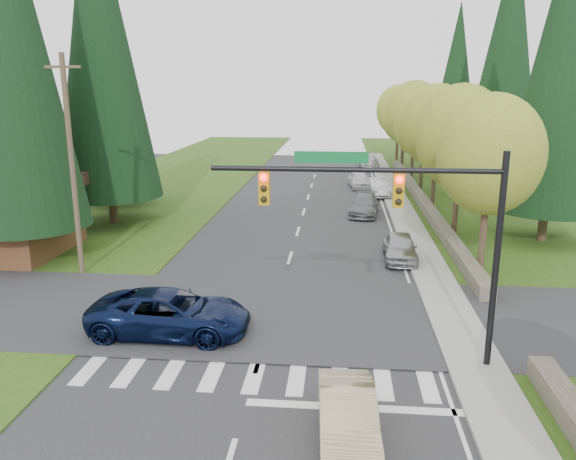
# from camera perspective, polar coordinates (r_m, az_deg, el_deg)

# --- Properties ---
(ground) EXTENTS (120.00, 120.00, 0.00)m
(ground) POSITION_cam_1_polar(r_m,az_deg,el_deg) (14.99, -5.44, -20.60)
(ground) COLOR #28282B
(ground) RESTS_ON ground
(grass_east) EXTENTS (14.00, 110.00, 0.06)m
(grass_east) POSITION_cam_1_polar(r_m,az_deg,el_deg) (34.81, 22.75, -0.99)
(grass_east) COLOR #274813
(grass_east) RESTS_ON ground
(grass_west) EXTENTS (14.00, 110.00, 0.06)m
(grass_west) POSITION_cam_1_polar(r_m,az_deg,el_deg) (36.59, -19.86, -0.01)
(grass_west) COLOR #274813
(grass_west) RESTS_ON ground
(cross_street) EXTENTS (120.00, 8.00, 0.10)m
(cross_street) POSITION_cam_1_polar(r_m,az_deg,el_deg) (21.94, -1.57, -8.64)
(cross_street) COLOR #28282B
(cross_street) RESTS_ON ground
(sidewalk_east) EXTENTS (1.80, 80.00, 0.13)m
(sidewalk_east) POSITION_cam_1_polar(r_m,az_deg,el_deg) (35.38, 12.35, 0.11)
(sidewalk_east) COLOR gray
(sidewalk_east) RESTS_ON ground
(curb_east) EXTENTS (0.20, 80.00, 0.13)m
(curb_east) POSITION_cam_1_polar(r_m,az_deg,el_deg) (35.28, 10.98, 0.14)
(curb_east) COLOR gray
(curb_east) RESTS_ON ground
(stone_wall_north) EXTENTS (0.70, 40.00, 0.70)m
(stone_wall_north) POSITION_cam_1_polar(r_m,az_deg,el_deg) (43.29, 13.37, 3.03)
(stone_wall_north) COLOR #4C4438
(stone_wall_north) RESTS_ON ground
(traffic_signal) EXTENTS (8.70, 0.37, 6.80)m
(traffic_signal) POSITION_cam_1_polar(r_m,az_deg,el_deg) (17.04, 11.63, 1.90)
(traffic_signal) COLOR black
(traffic_signal) RESTS_ON ground
(brown_building) EXTENTS (8.40, 8.40, 5.40)m
(brown_building) POSITION_cam_1_polar(r_m,az_deg,el_deg) (32.65, -27.17, 3.19)
(brown_building) COLOR #4C2D19
(brown_building) RESTS_ON ground
(utility_pole) EXTENTS (1.60, 0.24, 10.00)m
(utility_pole) POSITION_cam_1_polar(r_m,az_deg,el_deg) (27.07, -21.09, 6.13)
(utility_pole) COLOR #473828
(utility_pole) RESTS_ON ground
(decid_tree_0) EXTENTS (4.80, 4.80, 8.37)m
(decid_tree_0) POSITION_cam_1_polar(r_m,az_deg,el_deg) (27.07, 19.85, 7.21)
(decid_tree_0) COLOR #38281C
(decid_tree_0) RESTS_ON ground
(decid_tree_1) EXTENTS (5.20, 5.20, 8.80)m
(decid_tree_1) POSITION_cam_1_polar(r_m,az_deg,el_deg) (33.87, 17.15, 9.04)
(decid_tree_1) COLOR #38281C
(decid_tree_1) RESTS_ON ground
(decid_tree_2) EXTENTS (5.00, 5.00, 8.82)m
(decid_tree_2) POSITION_cam_1_polar(r_m,az_deg,el_deg) (40.68, 14.92, 10.17)
(decid_tree_2) COLOR #38281C
(decid_tree_2) RESTS_ON ground
(decid_tree_3) EXTENTS (5.00, 5.00, 8.55)m
(decid_tree_3) POSITION_cam_1_polar(r_m,az_deg,el_deg) (47.62, 13.66, 10.47)
(decid_tree_3) COLOR #38281C
(decid_tree_3) RESTS_ON ground
(decid_tree_4) EXTENTS (5.40, 5.40, 9.18)m
(decid_tree_4) POSITION_cam_1_polar(r_m,az_deg,el_deg) (54.54, 12.75, 11.39)
(decid_tree_4) COLOR #38281C
(decid_tree_4) RESTS_ON ground
(decid_tree_5) EXTENTS (4.80, 4.80, 8.30)m
(decid_tree_5) POSITION_cam_1_polar(r_m,az_deg,el_deg) (61.49, 11.72, 11.25)
(decid_tree_5) COLOR #38281C
(decid_tree_5) RESTS_ON ground
(decid_tree_6) EXTENTS (5.20, 5.20, 8.86)m
(decid_tree_6) POSITION_cam_1_polar(r_m,az_deg,el_deg) (68.44, 11.18, 11.84)
(decid_tree_6) COLOR #38281C
(decid_tree_6) RESTS_ON ground
(conifer_w_a) EXTENTS (6.12, 6.12, 19.80)m
(conifer_w_a) POSITION_cam_1_polar(r_m,az_deg,el_deg) (30.37, -26.58, 17.12)
(conifer_w_a) COLOR #38281C
(conifer_w_a) RESTS_ON ground
(conifer_w_b) EXTENTS (5.44, 5.44, 17.80)m
(conifer_w_b) POSITION_cam_1_polar(r_m,az_deg,el_deg) (35.28, -27.22, 14.82)
(conifer_w_b) COLOR #38281C
(conifer_w_b) RESTS_ON ground
(conifer_w_c) EXTENTS (6.46, 6.46, 20.80)m
(conifer_w_c) POSITION_cam_1_polar(r_m,az_deg,el_deg) (37.09, -18.59, 17.87)
(conifer_w_c) COLOR #38281C
(conifer_w_c) RESTS_ON ground
(conifer_w_e) EXTENTS (5.78, 5.78, 18.80)m
(conifer_w_e) POSITION_cam_1_polar(r_m,az_deg,el_deg) (43.33, -17.74, 15.99)
(conifer_w_e) COLOR #38281C
(conifer_w_e) RESTS_ON ground
(conifer_e_a) EXTENTS (5.44, 5.44, 17.80)m
(conifer_e_a) POSITION_cam_1_polar(r_m,az_deg,el_deg) (34.09, 26.04, 15.02)
(conifer_e_a) COLOR #38281C
(conifer_e_a) RESTS_ON ground
(conifer_e_b) EXTENTS (6.12, 6.12, 19.80)m
(conifer_e_b) POSITION_cam_1_polar(r_m,az_deg,el_deg) (47.78, 21.38, 16.09)
(conifer_e_b) COLOR #38281C
(conifer_e_b) RESTS_ON ground
(conifer_e_c) EXTENTS (5.10, 5.10, 16.80)m
(conifer_e_c) POSITION_cam_1_polar(r_m,az_deg,el_deg) (61.15, 16.72, 14.46)
(conifer_e_c) COLOR #38281C
(conifer_e_c) RESTS_ON ground
(sedan_champagne) EXTENTS (1.62, 4.09, 1.32)m
(sedan_champagne) POSITION_cam_1_polar(r_m,az_deg,el_deg) (14.63, 6.07, -18.47)
(sedan_champagne) COLOR tan
(sedan_champagne) RESTS_ON ground
(suv_navy) EXTENTS (5.72, 2.70, 1.58)m
(suv_navy) POSITION_cam_1_polar(r_m,az_deg,el_deg) (20.51, -11.86, -8.27)
(suv_navy) COLOR #0A1333
(suv_navy) RESTS_ON ground
(parked_car_a) EXTENTS (1.71, 4.04, 1.36)m
(parked_car_a) POSITION_cam_1_polar(r_m,az_deg,el_deg) (28.98, 11.32, -1.73)
(parked_car_a) COLOR #9E9EA2
(parked_car_a) RESTS_ON ground
(parked_car_b) EXTENTS (2.37, 4.73, 1.32)m
(parked_car_b) POSITION_cam_1_polar(r_m,az_deg,el_deg) (38.91, 7.76, 2.50)
(parked_car_b) COLOR slate
(parked_car_b) RESTS_ON ground
(parked_car_c) EXTENTS (1.84, 4.33, 1.39)m
(parked_car_c) POSITION_cam_1_polar(r_m,az_deg,el_deg) (45.83, 9.17, 4.29)
(parked_car_c) COLOR #B6B5BB
(parked_car_c) RESTS_ON ground
(parked_car_d) EXTENTS (2.09, 4.24, 1.39)m
(parked_car_d) POSITION_cam_1_polar(r_m,az_deg,el_deg) (49.27, 7.28, 5.05)
(parked_car_d) COLOR silver
(parked_car_d) RESTS_ON ground
(parked_car_e) EXTENTS (2.16, 5.04, 1.45)m
(parked_car_e) POSITION_cam_1_polar(r_m,az_deg,el_deg) (61.54, 8.24, 6.90)
(parked_car_e) COLOR #B2B2B7
(parked_car_e) RESTS_ON ground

